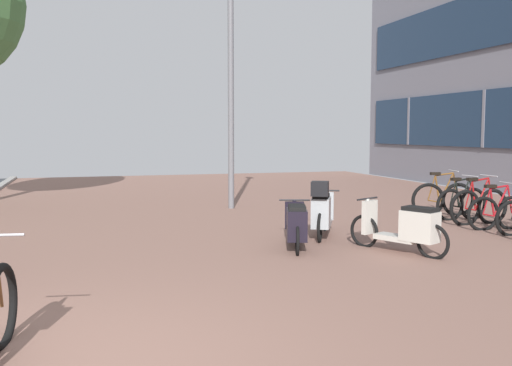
{
  "coord_description": "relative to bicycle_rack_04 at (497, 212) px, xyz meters",
  "views": [
    {
      "loc": [
        0.34,
        -4.42,
        1.83
      ],
      "look_at": [
        2.75,
        3.65,
        1.08
      ],
      "focal_mm": 40.18,
      "sensor_mm": 36.0,
      "label": 1
    }
  ],
  "objects": [
    {
      "name": "lamp_post",
      "position": [
        -4.06,
        4.36,
        2.86
      ],
      "size": [
        0.2,
        0.52,
        5.73
      ],
      "color": "slate",
      "rests_on": "ground"
    },
    {
      "name": "scooter_mid",
      "position": [
        -3.51,
        0.16,
        0.14
      ],
      "size": [
        0.98,
        1.52,
        1.05
      ],
      "color": "black",
      "rests_on": "ground"
    },
    {
      "name": "scooter_near",
      "position": [
        -4.26,
        -0.59,
        0.05
      ],
      "size": [
        0.8,
        1.69,
        0.74
      ],
      "color": "black",
      "rests_on": "ground"
    },
    {
      "name": "bicycle_rack_05",
      "position": [
        0.08,
        0.63,
        0.03
      ],
      "size": [
        1.4,
        0.48,
        1.01
      ],
      "color": "black",
      "rests_on": "ground"
    },
    {
      "name": "ground",
      "position": [
        -6.32,
        -4.5,
        -0.35
      ],
      "size": [
        21.0,
        40.0,
        0.13
      ],
      "color": "#212429"
    },
    {
      "name": "scooter_far",
      "position": [
        -2.8,
        -1.4,
        0.07
      ],
      "size": [
        0.91,
        1.59,
        0.82
      ],
      "color": "black",
      "rests_on": "ground"
    },
    {
      "name": "bicycle_rack_04",
      "position": [
        0.0,
        0.0,
        0.0
      ],
      "size": [
        1.28,
        0.48,
        0.92
      ],
      "color": "black",
      "rests_on": "ground"
    },
    {
      "name": "bicycle_rack_06",
      "position": [
        0.14,
        1.27,
        0.01
      ],
      "size": [
        1.29,
        0.48,
        0.96
      ],
      "color": "black",
      "rests_on": "ground"
    },
    {
      "name": "bicycle_rack_07",
      "position": [
        0.13,
        1.9,
        0.03
      ],
      "size": [
        1.43,
        0.48,
        1.03
      ],
      "color": "black",
      "rests_on": "ground"
    }
  ]
}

